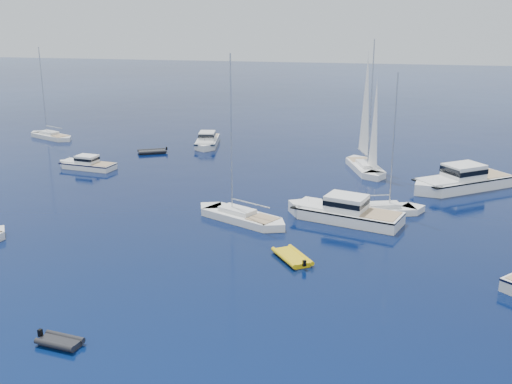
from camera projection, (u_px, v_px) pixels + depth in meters
ground at (103, 362)px, 33.90m from camera, size 400.00×400.00×0.00m
motor_cruiser_centre at (343, 220)px, 56.67m from camera, size 12.36×6.90×3.10m
motor_cruiser_far_l at (87, 168)px, 75.03m from camera, size 8.38×3.64×2.13m
motor_cruiser_distant at (460, 189)px, 66.61m from camera, size 12.94×11.18×3.46m
motor_cruiser_horizon at (207, 145)px, 87.75m from camera, size 4.50×9.84×2.49m
sailboat_mid_r at (241, 220)px, 56.64m from camera, size 10.76×7.35×15.69m
sailboat_centre at (379, 213)px, 58.56m from camera, size 9.74×5.36×13.90m
sailboat_sails_r at (365, 170)px, 74.13m from camera, size 6.13×11.34×16.16m
sailboat_far_l at (51, 138)px, 92.63m from camera, size 9.65×6.29×13.97m
tender_yellow at (292, 260)px, 47.74m from camera, size 4.17×4.65×0.95m
tender_grey_near at (60, 345)px, 35.59m from camera, size 2.96×2.01×0.95m
tender_grey_far at (152, 153)px, 83.05m from camera, size 4.53×3.76×0.95m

